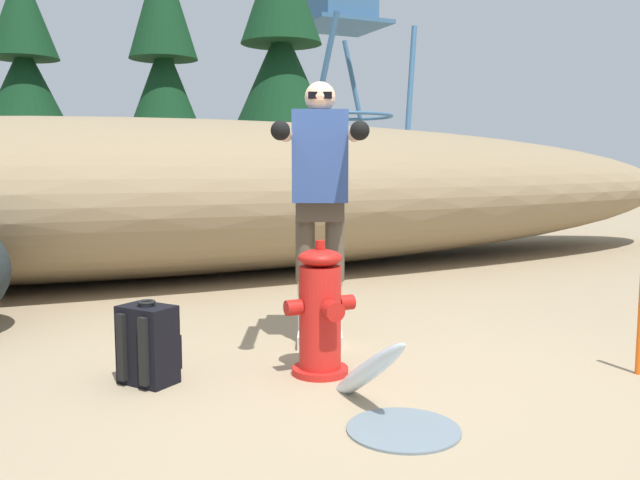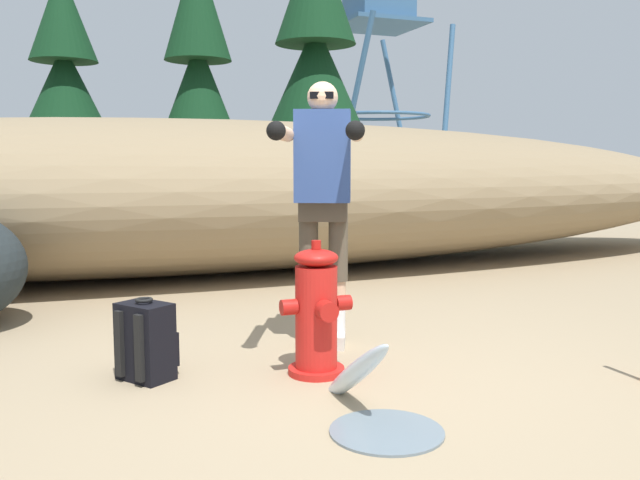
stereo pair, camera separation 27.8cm
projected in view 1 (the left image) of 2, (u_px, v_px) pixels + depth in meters
ground_plane at (349, 383)px, 3.79m from camera, size 56.00×56.00×0.04m
dirt_embankment at (180, 196)px, 7.41m from camera, size 14.81×3.20×1.71m
fire_hydrant at (320, 313)px, 3.86m from camera, size 0.42×0.38×0.79m
hydrant_water_jet at (375, 387)px, 3.30m from camera, size 0.53×1.04×0.58m
utility_worker at (320, 181)px, 4.36m from camera, size 0.77×1.04×1.75m
spare_backpack at (149, 345)px, 3.72m from camera, size 0.36×0.36×0.47m
pine_tree_left at (25, 75)px, 13.20m from camera, size 2.08×2.08×5.14m
pine_tree_center at (164, 79)px, 13.58m from camera, size 2.13×2.13×5.63m
pine_tree_right at (281, 64)px, 15.39m from camera, size 2.89×2.89×6.59m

